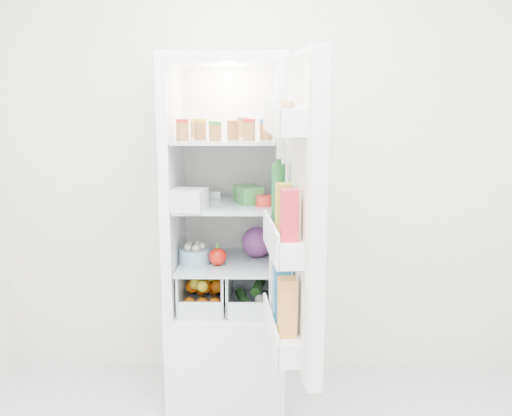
{
  "coord_description": "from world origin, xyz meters",
  "views": [
    {
      "loc": [
        -0.0,
        -1.7,
        1.59
      ],
      "look_at": [
        -0.04,
        0.95,
        1.08
      ],
      "focal_mm": 40.0,
      "sensor_mm": 36.0,
      "label": 1
    }
  ],
  "objects_px": {
    "fridge_door": "(297,220)",
    "refrigerator": "(228,272)",
    "red_cabbage": "(257,242)",
    "mushroom_bowl": "(195,256)"
  },
  "relations": [
    {
      "from": "fridge_door",
      "to": "refrigerator",
      "type": "bearing_deg",
      "value": 21.56
    },
    {
      "from": "red_cabbage",
      "to": "mushroom_bowl",
      "type": "height_order",
      "value": "red_cabbage"
    },
    {
      "from": "refrigerator",
      "to": "mushroom_bowl",
      "type": "distance_m",
      "value": 0.23
    },
    {
      "from": "red_cabbage",
      "to": "fridge_door",
      "type": "bearing_deg",
      "value": -74.75
    },
    {
      "from": "refrigerator",
      "to": "red_cabbage",
      "type": "height_order",
      "value": "refrigerator"
    },
    {
      "from": "mushroom_bowl",
      "to": "red_cabbage",
      "type": "bearing_deg",
      "value": 20.51
    },
    {
      "from": "mushroom_bowl",
      "to": "fridge_door",
      "type": "xyz_separation_m",
      "value": [
        0.5,
        -0.53,
        0.31
      ]
    },
    {
      "from": "refrigerator",
      "to": "mushroom_bowl",
      "type": "relative_size",
      "value": 11.08
    },
    {
      "from": "refrigerator",
      "to": "mushroom_bowl",
      "type": "bearing_deg",
      "value": -147.49
    },
    {
      "from": "refrigerator",
      "to": "fridge_door",
      "type": "height_order",
      "value": "refrigerator"
    }
  ]
}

